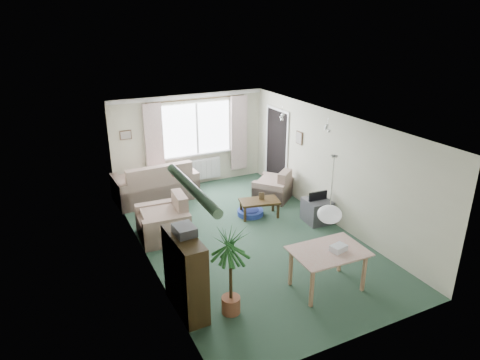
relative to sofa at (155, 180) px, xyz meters
name	(u,v)px	position (x,y,z in m)	size (l,w,h in m)	color
ground	(246,237)	(1.10, -2.75, -0.48)	(6.50, 6.50, 0.00)	#294535
window	(197,129)	(1.30, 0.48, 1.02)	(1.80, 0.03, 1.30)	white
curtain_rod	(197,99)	(1.30, 0.40, 1.79)	(2.60, 0.03, 0.03)	black
curtain_left	(154,144)	(0.15, 0.38, 0.79)	(0.45, 0.08, 2.00)	beige
curtain_right	(239,133)	(2.45, 0.38, 0.79)	(0.45, 0.08, 2.00)	beige
radiator	(199,170)	(1.30, 0.44, -0.08)	(1.20, 0.10, 0.55)	white
doorway	(277,149)	(3.08, -0.55, 0.52)	(0.03, 0.95, 2.00)	black
pendant_lamp	(330,214)	(1.30, -5.05, 1.00)	(0.36, 0.36, 0.36)	white
tinsel_garland	(192,188)	(-0.82, -5.05, 1.80)	(1.60, 1.60, 0.12)	#196626
bauble_cluster_a	(282,115)	(2.40, -1.85, 1.74)	(0.20, 0.20, 0.20)	silver
bauble_cluster_b	(328,126)	(2.70, -3.05, 1.74)	(0.20, 0.20, 0.20)	silver
wall_picture_back	(126,135)	(-0.50, 0.48, 1.07)	(0.28, 0.03, 0.22)	brown
wall_picture_right	(299,138)	(3.08, -1.55, 1.07)	(0.03, 0.24, 0.30)	brown
sofa	(155,180)	(0.00, 0.00, 0.00)	(1.93, 1.02, 0.97)	#B7A98B
armchair_corner	(273,184)	(2.58, -1.26, -0.11)	(0.83, 0.79, 0.74)	tan
armchair_left	(162,217)	(-0.40, -1.98, -0.04)	(0.99, 0.94, 0.89)	beige
coffee_table	(259,208)	(1.80, -1.99, -0.29)	(0.86, 0.48, 0.38)	black
photo_frame	(262,196)	(1.88, -1.95, -0.02)	(0.12, 0.02, 0.16)	#4F3E28
bookshelf	(185,274)	(-0.74, -4.35, 0.15)	(0.34, 1.03, 1.26)	black
hifi_box	(184,230)	(-0.70, -4.30, 0.84)	(0.28, 0.35, 0.14)	#3F3E43
houseplant	(231,272)	(-0.16, -4.72, 0.23)	(0.61, 0.61, 1.43)	#1E5827
dining_table	(327,270)	(1.51, -4.84, -0.14)	(1.09, 0.73, 0.68)	#9F8456
gift_box	(338,249)	(1.64, -4.92, 0.26)	(0.25, 0.18, 0.12)	white
tv_cube	(317,211)	(2.80, -2.78, -0.23)	(0.51, 0.56, 0.51)	#39393F
pet_bed	(250,212)	(1.66, -1.84, -0.42)	(0.59, 0.59, 0.12)	#212D9A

